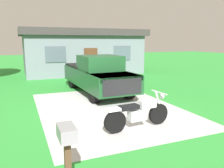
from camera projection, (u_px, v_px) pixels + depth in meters
ground_plane at (108, 108)px, 8.91m from camera, size 80.00×80.00×0.00m
driveway_pad at (108, 108)px, 8.91m from camera, size 5.19×7.01×0.01m
motorcycle at (138, 113)px, 6.77m from camera, size 2.21×0.70×1.09m
pickup_truck at (97, 74)px, 11.49m from camera, size 2.21×5.70×1.90m
mailbox at (67, 143)px, 3.62m from camera, size 0.26×0.48×1.26m
neighbor_house at (82, 51)px, 18.85m from camera, size 9.60×5.60×3.50m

